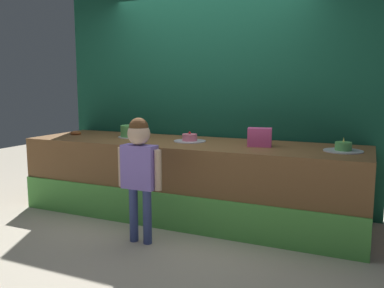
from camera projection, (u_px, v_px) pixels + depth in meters
ground_plane at (168, 229)px, 3.99m from camera, size 12.00×12.00×0.00m
stage_platform at (189, 179)px, 4.39m from camera, size 3.72×1.03×0.83m
curtain_backdrop at (210, 72)px, 4.77m from camera, size 3.96×0.08×3.19m
child_figure at (139, 163)px, 3.56m from camera, size 0.44×0.20×1.15m
pink_box at (260, 137)px, 3.99m from camera, size 0.26×0.19×0.19m
donut at (76, 133)px, 5.00m from camera, size 0.13×0.13×0.04m
cake_left at (131, 132)px, 4.71m from camera, size 0.30×0.30×0.14m
cake_center at (190, 139)px, 4.35m from camera, size 0.35×0.35×0.11m
cake_right at (343, 148)px, 3.69m from camera, size 0.36×0.36×0.13m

